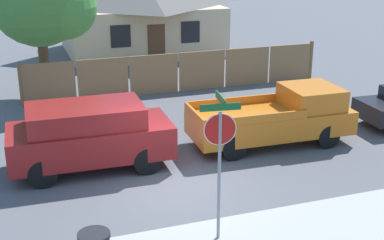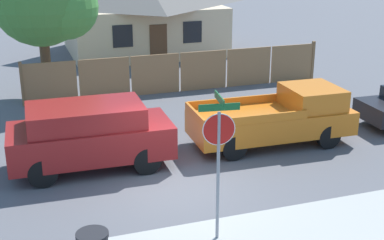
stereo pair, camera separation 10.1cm
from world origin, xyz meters
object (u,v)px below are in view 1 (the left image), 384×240
object	(u,v)px
house	(140,10)
stop_sign	(220,144)
orange_pickup	(278,117)
red_suv	(90,134)

from	to	relation	value
house	stop_sign	world-z (taller)	house
house	orange_pickup	size ratio (longest dim) A/B	1.71
house	red_suv	bearing A→B (deg)	-109.14
red_suv	orange_pickup	size ratio (longest dim) A/B	0.89
orange_pickup	house	bearing A→B (deg)	94.05
house	orange_pickup	xyz separation A→B (m)	(0.64, -15.10, -1.44)
house	stop_sign	bearing A→B (deg)	-99.27
stop_sign	orange_pickup	bearing A→B (deg)	58.20
red_suv	stop_sign	world-z (taller)	stop_sign
red_suv	stop_sign	bearing A→B (deg)	-64.78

